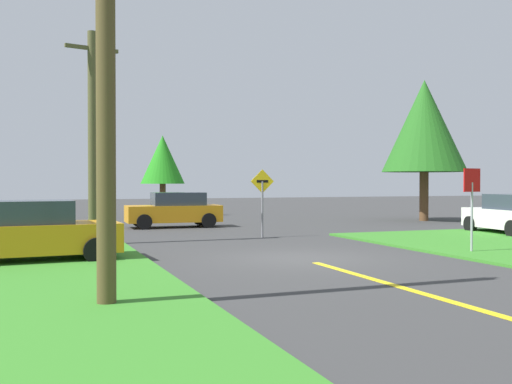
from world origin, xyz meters
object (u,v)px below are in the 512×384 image
at_px(stop_sign, 472,195).
at_px(utility_pole_mid, 92,135).
at_px(utility_pole_near, 106,41).
at_px(pine_tree_center, 424,126).
at_px(oak_tree_left, 163,160).
at_px(direction_sign, 262,195).
at_px(car_approaching_junction, 175,210).
at_px(parked_car_near_building, 30,232).
at_px(car_on_crossroad, 512,215).

relative_size(stop_sign, utility_pole_mid, 0.35).
relative_size(utility_pole_near, utility_pole_mid, 1.22).
relative_size(utility_pole_near, pine_tree_center, 1.14).
xyz_separation_m(utility_pole_mid, oak_tree_left, (5.55, 15.71, -0.23)).
bearing_deg(oak_tree_left, direction_sign, -87.46).
xyz_separation_m(stop_sign, pine_tree_center, (7.82, 12.98, 3.39)).
bearing_deg(stop_sign, pine_tree_center, -131.26).
bearing_deg(car_approaching_junction, oak_tree_left, -96.73).
bearing_deg(direction_sign, oak_tree_left, 92.54).
distance_m(stop_sign, parked_car_near_building, 12.36).
relative_size(car_approaching_junction, pine_tree_center, 0.57).
bearing_deg(direction_sign, utility_pole_near, -122.71).
relative_size(utility_pole_mid, oak_tree_left, 1.43).
relative_size(parked_car_near_building, utility_pole_near, 0.52).
relative_size(utility_pole_mid, direction_sign, 2.77).
xyz_separation_m(car_approaching_junction, parked_car_near_building, (-6.19, -10.66, 0.00)).
relative_size(stop_sign, direction_sign, 0.97).
distance_m(stop_sign, oak_tree_left, 22.78).
height_order(stop_sign, car_approaching_junction, stop_sign).
distance_m(stop_sign, car_on_crossroad, 7.44).
height_order(utility_pole_near, pine_tree_center, utility_pole_near).
xyz_separation_m(car_on_crossroad, utility_pole_near, (-16.66, -8.44, 3.64)).
relative_size(car_on_crossroad, direction_sign, 1.61).
bearing_deg(oak_tree_left, utility_pole_mid, -109.47).
bearing_deg(car_on_crossroad, parked_car_near_building, 103.33).
height_order(utility_pole_mid, pine_tree_center, pine_tree_center).
height_order(car_approaching_junction, oak_tree_left, oak_tree_left).
height_order(stop_sign, parked_car_near_building, stop_sign).
relative_size(parked_car_near_building, car_on_crossroad, 1.08).
distance_m(direction_sign, oak_tree_left, 15.49).
distance_m(car_on_crossroad, oak_tree_left, 20.72).
xyz_separation_m(car_on_crossroad, direction_sign, (-9.73, 2.36, 0.80)).
height_order(utility_pole_mid, oak_tree_left, utility_pole_mid).
distance_m(utility_pole_near, pine_tree_center, 25.18).
height_order(stop_sign, utility_pole_near, utility_pole_near).
xyz_separation_m(utility_pole_near, direction_sign, (6.93, 10.79, -2.84)).
distance_m(parked_car_near_building, oak_tree_left, 21.36).
xyz_separation_m(stop_sign, direction_sign, (-3.91, 6.89, -0.13)).
distance_m(stop_sign, car_approaching_junction, 14.38).
distance_m(car_approaching_junction, direction_sign, 6.55).
bearing_deg(pine_tree_center, parked_car_near_building, -152.07).
relative_size(stop_sign, car_on_crossroad, 0.60).
bearing_deg(oak_tree_left, stop_sign, -78.34).
bearing_deg(utility_pole_near, direction_sign, 57.29).
distance_m(stop_sign, utility_pole_mid, 12.23).
distance_m(car_approaching_junction, utility_pole_near, 18.07).
bearing_deg(utility_pole_mid, car_on_crossroad, -7.17).
xyz_separation_m(car_on_crossroad, pine_tree_center, (2.01, 8.45, 4.32)).
bearing_deg(oak_tree_left, car_on_crossroad, -59.56).
height_order(car_on_crossroad, utility_pole_near, utility_pole_near).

